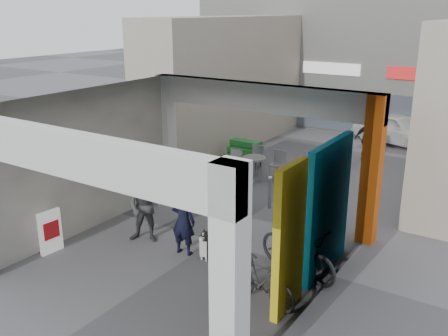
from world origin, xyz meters
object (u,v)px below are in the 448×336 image
Objects in this scene: man_elderly at (310,219)px; border_collie at (207,246)px; bicycle_front at (298,250)px; bicycle_rear at (262,281)px; man_crates at (368,139)px; produce_stand at (243,156)px; man_with_dog at (183,221)px; white_van at (397,129)px; cafe_set at (255,168)px; man_back_turned at (145,207)px.

border_collie is at bearing -136.54° from man_elderly.
bicycle_front is 1.37m from bicycle_rear.
man_elderly is 1.00m from bicycle_front.
man_elderly reaches higher than man_crates.
man_with_dog is (2.30, -6.36, 0.44)m from produce_stand.
man_with_dog is 2.59m from bicycle_front.
border_collie is 12.31m from white_van.
man_elderly is at bearing 85.71° from man_crates.
cafe_set is 0.91× the size of man_back_turned.
border_collie is at bearing -62.38° from produce_stand.
man_with_dog reaches higher than bicycle_front.
white_van is at bearing 68.94° from cafe_set.
white_van is at bearing 70.73° from border_collie.
man_back_turned is at bearing 63.21° from man_crates.
man_with_dog is 0.42× the size of white_van.
cafe_set is 1.03× the size of bicycle_rear.
man_back_turned reaches higher than produce_stand.
border_collie is (1.86, -5.35, -0.06)m from cafe_set.
man_elderly is at bearing -153.44° from man_with_dog.
bicycle_rear is 13.22m from white_van.
produce_stand is 6.47m from man_back_turned.
cafe_set is 5.62m from man_with_dog.
bicycle_rear reaches higher than produce_stand.
man_elderly is 1.05× the size of man_crates.
man_crates is 8.90m from bicycle_front.
cafe_set is 7.42m from white_van.
bicycle_front is (3.80, -4.88, 0.19)m from cafe_set.
cafe_set is at bearing 177.34° from white_van.
man_elderly is at bearing -156.45° from white_van.
cafe_set is at bearing 67.29° from man_back_turned.
bicycle_rear is at bearing -41.37° from border_collie.
produce_stand is at bearing 76.08° from man_back_turned.
bicycle_front is 0.54× the size of white_van.
man_elderly reaches higher than produce_stand.
man_with_dog is 2.80m from man_elderly.
border_collie is at bearing 73.37° from man_crates.
man_crates is (0.56, 9.26, 0.52)m from border_collie.
man_back_turned reaches higher than border_collie.
cafe_set is 0.43× the size of white_van.
man_with_dog reaches higher than bicycle_rear.
border_collie is 2.01m from bicycle_front.
man_back_turned is at bearing 115.92° from bicycle_front.
man_crates reaches higher than white_van.
produce_stand is 0.67× the size of bicycle_front.
man_with_dog is at bearing 69.90° from man_crates.
border_collie is 9.29m from man_crates.
man_crates is at bearing 58.25° from cafe_set.
bicycle_front is at bearing 7.29° from bicycle_rear.
man_back_turned is (1.17, -6.35, 0.52)m from produce_stand.
man_back_turned is at bearing -173.07° from white_van.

